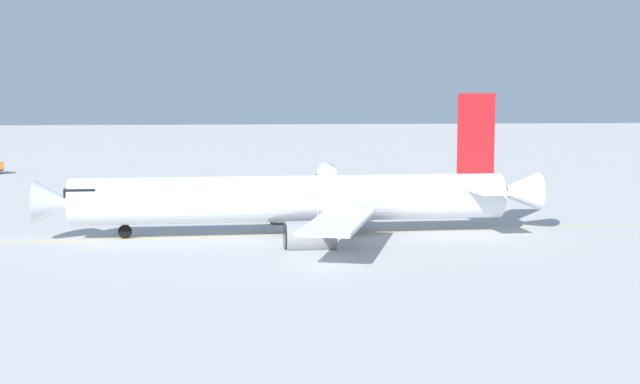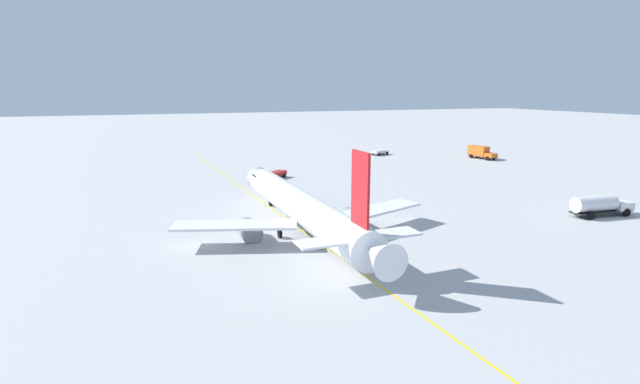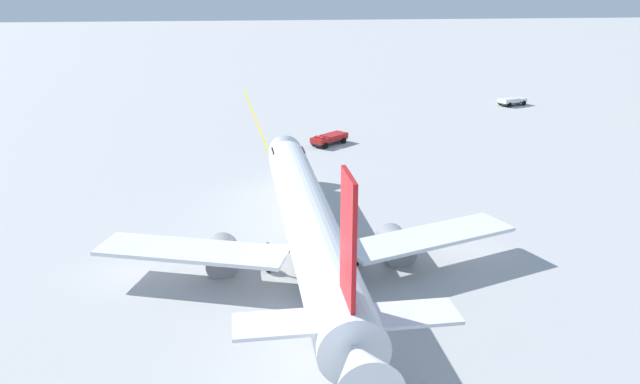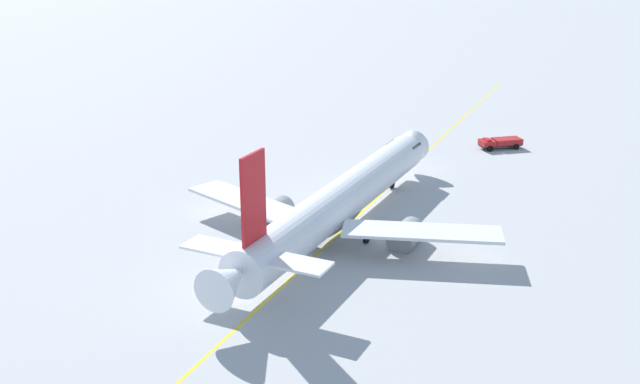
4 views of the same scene
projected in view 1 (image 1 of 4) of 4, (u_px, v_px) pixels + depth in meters
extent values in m
plane|color=#B2B2B2|center=(335.00, 237.00, 68.88)|extent=(600.00, 600.00, 0.00)
cylinder|color=white|center=(292.00, 199.00, 69.97)|extent=(4.48, 35.64, 3.80)
cone|color=white|center=(54.00, 202.00, 67.36)|extent=(3.67, 3.07, 3.61)
cone|color=white|center=(516.00, 191.00, 72.59)|extent=(3.31, 4.06, 3.23)
cube|color=black|center=(82.00, 191.00, 67.57)|extent=(3.28, 2.46, 0.70)
ellipsoid|color=gray|center=(313.00, 211.00, 70.33)|extent=(3.67, 12.87, 2.09)
cube|color=red|center=(476.00, 133.00, 71.54)|extent=(0.30, 3.20, 6.74)
cube|color=white|center=(488.00, 191.00, 68.74)|extent=(5.23, 2.70, 0.20)
cube|color=white|center=(463.00, 183.00, 75.33)|extent=(5.23, 2.70, 0.20)
cube|color=white|center=(339.00, 221.00, 61.86)|extent=(14.03, 7.66, 0.28)
cube|color=white|center=(309.00, 194.00, 78.94)|extent=(13.99, 8.11, 0.28)
cylinder|color=gray|center=(310.00, 236.00, 63.76)|extent=(2.44, 3.77, 2.37)
cylinder|color=black|center=(285.00, 237.00, 63.50)|extent=(2.02, 0.19, 2.01)
cylinder|color=gray|center=(292.00, 213.00, 76.84)|extent=(2.44, 3.77, 2.37)
cylinder|color=black|center=(271.00, 213.00, 76.58)|extent=(2.02, 0.19, 2.01)
cylinder|color=#9EA0A5|center=(125.00, 221.00, 68.29)|extent=(0.20, 0.20, 1.80)
cylinder|color=black|center=(125.00, 232.00, 68.39)|extent=(0.32, 1.11, 1.10)
cylinder|color=#9EA0A5|center=(318.00, 223.00, 67.14)|extent=(0.20, 0.20, 1.80)
cylinder|color=black|center=(318.00, 234.00, 67.24)|extent=(0.32, 1.11, 1.10)
cylinder|color=#9EA0A5|center=(308.00, 212.00, 73.64)|extent=(0.20, 0.20, 1.80)
cylinder|color=black|center=(308.00, 222.00, 73.74)|extent=(0.32, 1.11, 1.10)
cube|color=black|center=(2.00, 165.00, 127.09)|extent=(1.99, 0.49, 0.56)
cube|color=#232326|center=(327.00, 180.00, 111.13)|extent=(9.02, 2.86, 0.20)
cube|color=silver|center=(326.00, 172.00, 114.27)|extent=(2.61, 2.63, 1.10)
cube|color=black|center=(326.00, 171.00, 115.35)|extent=(0.26, 2.04, 0.62)
cylinder|color=silver|center=(327.00, 172.00, 109.71)|extent=(6.44, 2.68, 2.12)
cylinder|color=black|center=(317.00, 178.00, 114.19)|extent=(1.12, 0.38, 1.10)
cylinder|color=black|center=(335.00, 178.00, 114.26)|extent=(1.12, 0.38, 1.10)
cylinder|color=black|center=(318.00, 182.00, 108.28)|extent=(1.12, 0.38, 1.10)
cylinder|color=black|center=(337.00, 182.00, 108.35)|extent=(1.12, 0.38, 1.10)
cube|color=yellow|center=(269.00, 235.00, 70.08)|extent=(9.08, 153.03, 0.01)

